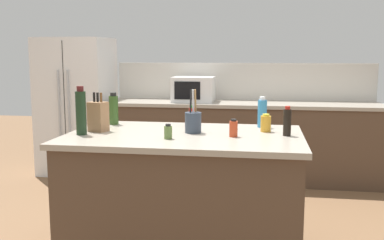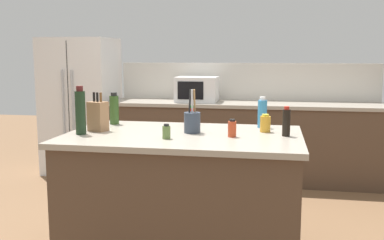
{
  "view_description": "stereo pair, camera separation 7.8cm",
  "coord_description": "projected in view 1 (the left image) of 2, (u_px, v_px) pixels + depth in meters",
  "views": [
    {
      "loc": [
        0.56,
        -3.15,
        1.51
      ],
      "look_at": [
        0.0,
        0.35,
        0.99
      ],
      "focal_mm": 42.0,
      "sensor_mm": 36.0,
      "label": 1
    },
    {
      "loc": [
        0.63,
        -3.13,
        1.51
      ],
      "look_at": [
        0.0,
        0.35,
        0.99
      ],
      "focal_mm": 42.0,
      "sensor_mm": 36.0,
      "label": 2
    }
  ],
  "objects": [
    {
      "name": "microwave",
      "position": [
        194.0,
        89.0,
        5.41
      ],
      "size": [
        0.49,
        0.39,
        0.3
      ],
      "color": "white",
      "rests_on": "back_counter_run"
    },
    {
      "name": "soy_sauce_bottle",
      "position": [
        287.0,
        122.0,
        3.16
      ],
      "size": [
        0.06,
        0.06,
        0.21
      ],
      "color": "black",
      "rests_on": "kitchen_island"
    },
    {
      "name": "olive_oil_bottle",
      "position": [
        114.0,
        109.0,
        3.66
      ],
      "size": [
        0.08,
        0.08,
        0.26
      ],
      "color": "#2D4C1E",
      "rests_on": "kitchen_island"
    },
    {
      "name": "wall_backsplash",
      "position": [
        243.0,
        81.0,
        5.62
      ],
      "size": [
        3.21,
        0.03,
        0.46
      ],
      "primitive_type": "cube",
      "color": "beige",
      "rests_on": "back_counter_run"
    },
    {
      "name": "refrigerator",
      "position": [
        77.0,
        106.0,
        5.73
      ],
      "size": [
        0.86,
        0.75,
        1.71
      ],
      "color": "white",
      "rests_on": "ground_plane"
    },
    {
      "name": "utensil_crock",
      "position": [
        193.0,
        122.0,
        3.28
      ],
      "size": [
        0.12,
        0.12,
        0.32
      ],
      "color": "#333D4C",
      "rests_on": "kitchen_island"
    },
    {
      "name": "back_counter_run",
      "position": [
        241.0,
        141.0,
        5.42
      ],
      "size": [
        3.25,
        0.66,
        0.94
      ],
      "color": "#4C3828",
      "rests_on": "ground_plane"
    },
    {
      "name": "knife_block",
      "position": [
        98.0,
        116.0,
        3.33
      ],
      "size": [
        0.16,
        0.14,
        0.29
      ],
      "rotation": [
        0.0,
        0.0,
        -0.33
      ],
      "color": "#936B47",
      "rests_on": "kitchen_island"
    },
    {
      "name": "dish_soap_bottle",
      "position": [
        262.0,
        113.0,
        3.52
      ],
      "size": [
        0.07,
        0.07,
        0.24
      ],
      "color": "#3384BC",
      "rests_on": "kitchen_island"
    },
    {
      "name": "hot_sauce_bottle",
      "position": [
        192.0,
        117.0,
        3.57
      ],
      "size": [
        0.05,
        0.05,
        0.17
      ],
      "color": "red",
      "rests_on": "kitchen_island"
    },
    {
      "name": "kitchen_island",
      "position": [
        185.0,
        196.0,
        3.31
      ],
      "size": [
        1.69,
        1.05,
        0.94
      ],
      "color": "#4C3828",
      "rests_on": "ground_plane"
    },
    {
      "name": "honey_jar",
      "position": [
        266.0,
        123.0,
        3.32
      ],
      "size": [
        0.08,
        0.08,
        0.13
      ],
      "color": "gold",
      "rests_on": "kitchen_island"
    },
    {
      "name": "spice_jar_paprika",
      "position": [
        233.0,
        128.0,
        3.12
      ],
      "size": [
        0.06,
        0.06,
        0.12
      ],
      "color": "#B73D1E",
      "rests_on": "kitchen_island"
    },
    {
      "name": "wine_bottle",
      "position": [
        81.0,
        112.0,
        3.19
      ],
      "size": [
        0.07,
        0.07,
        0.35
      ],
      "color": "black",
      "rests_on": "kitchen_island"
    },
    {
      "name": "spice_jar_oregano",
      "position": [
        168.0,
        132.0,
        3.05
      ],
      "size": [
        0.06,
        0.06,
        0.1
      ],
      "color": "#567038",
      "rests_on": "kitchen_island"
    }
  ]
}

